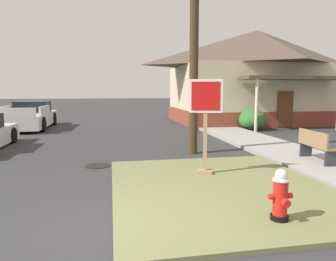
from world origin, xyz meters
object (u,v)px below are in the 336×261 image
(fire_hydrant, at_px, (280,196))
(street_bench, at_px, (316,145))
(manhole_cover, at_px, (97,166))
(pickup_truck_white, at_px, (30,117))
(stop_sign, at_px, (205,127))

(fire_hydrant, relative_size, street_bench, 0.56)
(manhole_cover, xyz_separation_m, pickup_truck_white, (-4.01, 9.51, 0.61))
(manhole_cover, relative_size, street_bench, 0.49)
(fire_hydrant, xyz_separation_m, stop_sign, (-0.34, 2.80, 0.75))
(fire_hydrant, distance_m, manhole_cover, 5.28)
(fire_hydrant, height_order, stop_sign, stop_sign)
(pickup_truck_white, bearing_deg, fire_hydrant, -63.38)
(manhole_cover, bearing_deg, fire_hydrant, -55.96)
(fire_hydrant, relative_size, stop_sign, 0.36)
(stop_sign, relative_size, street_bench, 1.58)
(stop_sign, xyz_separation_m, street_bench, (3.40, 0.54, -0.63))
(stop_sign, bearing_deg, pickup_truck_white, 120.86)
(stop_sign, bearing_deg, fire_hydrant, -83.13)
(stop_sign, xyz_separation_m, pickup_truck_white, (-6.62, 11.07, -0.59))
(street_bench, bearing_deg, stop_sign, -170.93)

